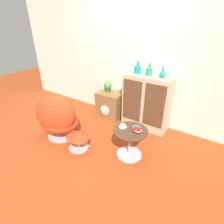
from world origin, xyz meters
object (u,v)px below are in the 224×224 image
teacup (123,126)px  egg_chair (58,118)px  vase_leftmost (138,69)px  coffee_table (130,141)px  vase_inner_left (149,71)px  sideboard (147,102)px  book_stack (137,130)px  tv_console (111,104)px  ottoman (78,139)px  vase_inner_right (163,74)px  potted_plant (108,86)px  bowl (136,127)px

teacup → egg_chair: bearing=-165.5°
egg_chair → vase_leftmost: vase_leftmost is taller
coffee_table → vase_inner_left: bearing=100.5°
sideboard → book_stack: (0.28, -0.97, -0.02)m
tv_console → vase_leftmost: size_ratio=2.48×
vase_inner_left → teacup: bearing=-87.9°
egg_chair → book_stack: size_ratio=7.29×
tv_console → ottoman: 1.32m
book_stack → egg_chair: bearing=-167.8°
book_stack → coffee_table: bearing=-168.4°
tv_console → vase_inner_left: (0.84, 0.03, 0.88)m
tv_console → vase_inner_left: 1.22m
teacup → book_stack: bearing=0.9°
coffee_table → vase_inner_left: size_ratio=2.44×
tv_console → vase_inner_right: bearing=1.5°
sideboard → coffee_table: sideboard is taller
egg_chair → coffee_table: bearing=12.2°
sideboard → potted_plant: bearing=-178.5°
teacup → book_stack: (0.25, 0.00, 0.01)m
ottoman → vase_leftmost: vase_leftmost is taller
egg_chair → book_stack: egg_chair is taller
sideboard → vase_inner_right: bearing=0.9°
coffee_table → vase_leftmost: (-0.42, 0.99, 0.88)m
sideboard → egg_chair: sideboard is taller
sideboard → ottoman: 1.52m
tv_console → vase_leftmost: vase_leftmost is taller
vase_inner_right → sideboard: bearing=-179.1°
vase_inner_left → bowl: size_ratio=1.66×
vase_inner_left → book_stack: (0.29, -0.97, -0.65)m
coffee_table → teacup: size_ratio=4.31×
teacup → vase_inner_left: bearing=92.1°
sideboard → coffee_table: (0.17, -0.99, -0.26)m
tv_console → vase_leftmost: (0.60, 0.03, 0.88)m
vase_inner_left → vase_leftmost: bearing=180.0°
egg_chair → bowl: egg_chair is taller
ottoman → book_stack: (0.93, 0.35, 0.34)m
bowl → vase_inner_right: bearing=88.3°
sideboard → vase_inner_right: 0.66m
sideboard → teacup: (0.03, -0.97, -0.04)m
sideboard → coffee_table: 1.04m
egg_chair → potted_plant: egg_chair is taller
potted_plant → ottoman: bearing=-78.2°
tv_console → book_stack: size_ratio=4.51×
sideboard → vase_inner_right: vase_inner_right is taller
egg_chair → bowl: size_ratio=6.96×
teacup → bowl: 0.21m
teacup → tv_console: bearing=132.7°
vase_inner_right → potted_plant: (-1.17, -0.03, -0.44)m
coffee_table → vase_leftmost: vase_leftmost is taller
sideboard → tv_console: bearing=-178.3°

